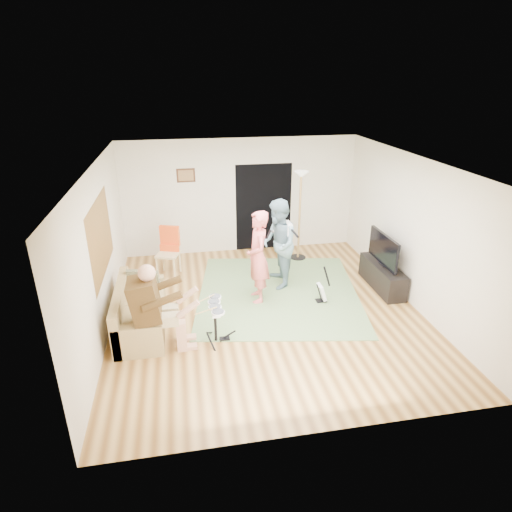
{
  "coord_description": "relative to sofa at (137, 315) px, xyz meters",
  "views": [
    {
      "loc": [
        -1.42,
        -6.73,
        4.03
      ],
      "look_at": [
        -0.13,
        0.3,
        0.96
      ],
      "focal_mm": 30.0,
      "sensor_mm": 36.0,
      "label": 1
    }
  ],
  "objects": [
    {
      "name": "singer",
      "position": [
        2.21,
        0.6,
        0.64
      ],
      "size": [
        0.42,
        0.65,
        1.77
      ],
      "primitive_type": "imported",
      "rotation": [
        0.0,
        0.0,
        -1.57
      ],
      "color": "#EA6666",
      "rests_on": "floor"
    },
    {
      "name": "picture_frame",
      "position": [
        1.03,
        3.18,
        1.65
      ],
      "size": [
        0.42,
        0.03,
        0.32
      ],
      "primitive_type": "cube",
      "color": "#3F2314",
      "rests_on": "walls"
    },
    {
      "name": "drummer",
      "position": [
        0.42,
        -0.65,
        0.31
      ],
      "size": [
        0.94,
        0.53,
        1.44
      ],
      "color": "#493114",
      "rests_on": "sofa"
    },
    {
      "name": "television",
      "position": [
        4.73,
        0.65,
        0.6
      ],
      "size": [
        0.06,
        1.14,
        0.59
      ],
      "primitive_type": "cube",
      "color": "black",
      "rests_on": "tv_cabinet"
    },
    {
      "name": "ceiling",
      "position": [
        2.28,
        0.19,
        2.45
      ],
      "size": [
        6.0,
        6.0,
        0.0
      ],
      "primitive_type": "plane",
      "rotation": [
        3.14,
        0.0,
        0.0
      ],
      "color": "white",
      "rests_on": "walls"
    },
    {
      "name": "window_blinds",
      "position": [
        -0.46,
        0.39,
        1.3
      ],
      "size": [
        0.0,
        2.05,
        2.05
      ],
      "primitive_type": "plane",
      "rotation": [
        1.57,
        0.0,
        1.57
      ],
      "color": "olive",
      "rests_on": "walls"
    },
    {
      "name": "guitar_spare",
      "position": [
        3.39,
        0.3,
        -0.04
      ],
      "size": [
        0.26,
        0.24,
        0.73
      ],
      "color": "black",
      "rests_on": "floor"
    },
    {
      "name": "microphone",
      "position": [
        2.41,
        0.6,
        1.07
      ],
      "size": [
        0.06,
        0.06,
        0.24
      ],
      "primitive_type": null,
      "color": "black",
      "rests_on": "singer"
    },
    {
      "name": "torchiere_lamp",
      "position": [
        3.51,
        2.4,
        1.16
      ],
      "size": [
        0.37,
        0.37,
        2.06
      ],
      "color": "black",
      "rests_on": "floor"
    },
    {
      "name": "sofa",
      "position": [
        0.0,
        0.0,
        0.0
      ],
      "size": [
        0.77,
        1.87,
        0.76
      ],
      "color": "#9F834F",
      "rests_on": "floor"
    },
    {
      "name": "tv_cabinet",
      "position": [
        4.78,
        0.65,
        -0.0
      ],
      "size": [
        0.4,
        1.4,
        0.5
      ],
      "primitive_type": "cube",
      "color": "black",
      "rests_on": "floor"
    },
    {
      "name": "walls",
      "position": [
        2.28,
        0.19,
        1.1
      ],
      "size": [
        5.5,
        6.0,
        2.7
      ],
      "primitive_type": null,
      "color": "beige",
      "rests_on": "floor"
    },
    {
      "name": "area_rug",
      "position": [
        2.66,
        0.79,
        -0.24
      ],
      "size": [
        3.62,
        3.84,
        0.02
      ],
      "primitive_type": "cube",
      "rotation": [
        0.0,
        0.0,
        -0.17
      ],
      "color": "#61814E",
      "rests_on": "floor"
    },
    {
      "name": "floor",
      "position": [
        2.28,
        0.19,
        -0.25
      ],
      "size": [
        6.0,
        6.0,
        0.0
      ],
      "primitive_type": "plane",
      "color": "brown",
      "rests_on": "ground"
    },
    {
      "name": "doorway",
      "position": [
        2.83,
        3.18,
        0.8
      ],
      "size": [
        2.1,
        0.0,
        2.1
      ],
      "primitive_type": "plane",
      "rotation": [
        1.57,
        0.0,
        0.0
      ],
      "color": "black",
      "rests_on": "walls"
    },
    {
      "name": "guitar_held",
      "position": [
        2.91,
        1.12,
        0.98
      ],
      "size": [
        0.13,
        0.6,
        0.26
      ],
      "primitive_type": null,
      "rotation": [
        0.0,
        0.0,
        0.02
      ],
      "color": "white",
      "rests_on": "guitarist"
    },
    {
      "name": "guitarist",
      "position": [
        2.71,
        1.12,
        0.65
      ],
      "size": [
        0.73,
        0.91,
        1.81
      ],
      "primitive_type": "imported",
      "rotation": [
        0.0,
        0.0,
        -1.62
      ],
      "color": "#6C8F9F",
      "rests_on": "floor"
    },
    {
      "name": "drum_kit",
      "position": [
        1.28,
        -0.65,
        0.06
      ],
      "size": [
        0.39,
        0.69,
        0.71
      ],
      "color": "black",
      "rests_on": "floor"
    },
    {
      "name": "dining_chair",
      "position": [
        0.53,
        2.08,
        0.12
      ],
      "size": [
        0.56,
        0.59,
        1.05
      ],
      "rotation": [
        0.0,
        0.0,
        -0.33
      ],
      "color": "#D4BF89",
      "rests_on": "floor"
    }
  ]
}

